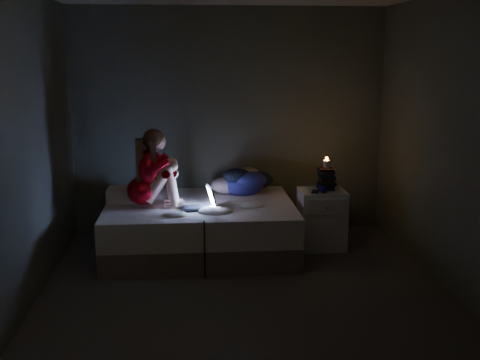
{
  "coord_description": "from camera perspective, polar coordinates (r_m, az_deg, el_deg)",
  "views": [
    {
      "loc": [
        -0.45,
        -4.91,
        2.08
      ],
      "look_at": [
        0.05,
        1.0,
        0.8
      ],
      "focal_mm": 44.18,
      "sensor_mm": 36.0,
      "label": 1
    }
  ],
  "objects": [
    {
      "name": "nightstand",
      "position": [
        6.46,
        7.89,
        -3.75
      ],
      "size": [
        0.48,
        0.43,
        0.64
      ],
      "primitive_type": "cube",
      "rotation": [
        0.0,
        0.0,
        0.01
      ],
      "color": "silver",
      "rests_on": "ground"
    },
    {
      "name": "book_stack",
      "position": [
        6.42,
        8.31,
        0.15
      ],
      "size": [
        0.19,
        0.25,
        0.24
      ],
      "primitive_type": null,
      "color": "black",
      "rests_on": "nightstand"
    },
    {
      "name": "floor",
      "position": [
        5.35,
        0.38,
        -10.8
      ],
      "size": [
        3.6,
        3.8,
        0.02
      ],
      "primitive_type": "cube",
      "color": "black",
      "rests_on": "ground"
    },
    {
      "name": "wall_right",
      "position": [
        5.46,
        19.71,
        3.25
      ],
      "size": [
        0.02,
        3.8,
        2.6
      ],
      "primitive_type": "cube",
      "color": "#414535",
      "rests_on": "ground"
    },
    {
      "name": "pillow",
      "position": [
        6.42,
        -10.67,
        -1.34
      ],
      "size": [
        0.45,
        0.32,
        0.13
      ],
      "primitive_type": "cube",
      "color": "silver",
      "rests_on": "bed"
    },
    {
      "name": "candle",
      "position": [
        6.39,
        8.36,
        1.53
      ],
      "size": [
        0.07,
        0.07,
        0.08
      ],
      "primitive_type": "cylinder",
      "color": "beige",
      "rests_on": "book_stack"
    },
    {
      "name": "clothes_pile",
      "position": [
        6.58,
        0.22,
        -0.0
      ],
      "size": [
        0.62,
        0.56,
        0.31
      ],
      "primitive_type": null,
      "rotation": [
        0.0,
        0.0,
        0.34
      ],
      "color": "navy",
      "rests_on": "bed"
    },
    {
      "name": "blue_orb",
      "position": [
        6.25,
        8.06,
        -0.9
      ],
      "size": [
        0.08,
        0.08,
        0.08
      ],
      "primitive_type": "sphere",
      "color": "#0E064E",
      "rests_on": "nightstand"
    },
    {
      "name": "wall_left",
      "position": [
        5.15,
        -20.1,
        2.73
      ],
      "size": [
        0.02,
        3.8,
        2.6
      ],
      "primitive_type": "cube",
      "color": "#414535",
      "rests_on": "ground"
    },
    {
      "name": "wall_back",
      "position": [
        6.88,
        -1.06,
        5.67
      ],
      "size": [
        3.6,
        0.02,
        2.6
      ],
      "primitive_type": "cube",
      "color": "#414535",
      "rests_on": "ground"
    },
    {
      "name": "laptop",
      "position": [
        5.95,
        -4.12,
        -1.68
      ],
      "size": [
        0.38,
        0.3,
        0.24
      ],
      "primitive_type": null,
      "rotation": [
        0.0,
        0.0,
        0.19
      ],
      "color": "black",
      "rests_on": "bed"
    },
    {
      "name": "phone",
      "position": [
        6.29,
        7.26,
        -1.12
      ],
      "size": [
        0.11,
        0.15,
        0.01
      ],
      "primitive_type": "cube",
      "rotation": [
        0.0,
        0.0,
        -0.32
      ],
      "color": "black",
      "rests_on": "nightstand"
    },
    {
      "name": "bed",
      "position": [
        6.28,
        -3.87,
        -4.62
      ],
      "size": [
        1.95,
        1.46,
        0.54
      ],
      "primitive_type": null,
      "color": "#B9B1A2",
      "rests_on": "ground"
    },
    {
      "name": "woman",
      "position": [
        6.03,
        -9.44,
        1.13
      ],
      "size": [
        0.52,
        0.35,
        0.81
      ],
      "primitive_type": null,
      "rotation": [
        0.0,
        0.0,
        0.05
      ],
      "color": "#960001",
      "rests_on": "bed"
    },
    {
      "name": "wall_front",
      "position": [
        3.13,
        3.6,
        -2.27
      ],
      "size": [
        3.6,
        0.02,
        2.6
      ],
      "primitive_type": "cube",
      "color": "#414535",
      "rests_on": "ground"
    }
  ]
}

